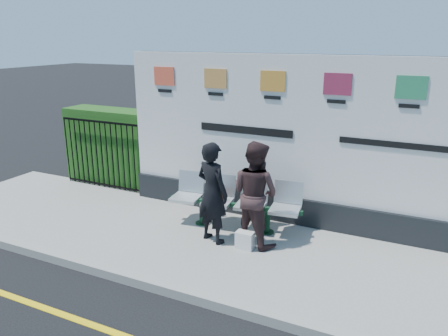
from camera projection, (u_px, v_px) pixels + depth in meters
The scene contains 10 objects.
pavement at pixel (276, 258), 6.89m from camera, with size 14.00×3.00×0.12m, color gray.
kerb at pixel (238, 308), 5.59m from camera, with size 14.00×0.18×0.14m, color gray.
billboard at pixel (333, 158), 7.45m from camera, with size 8.00×0.30×3.00m.
hedge at pixel (115, 146), 10.06m from camera, with size 2.35×0.70×1.70m, color #215018.
railing at pixel (102, 154), 9.69m from camera, with size 2.05×0.06×1.54m, color black, non-canonical shape.
bench at pixel (234, 215), 7.74m from camera, with size 2.32×0.60×0.50m, color #B8BEC2, non-canonical shape.
woman_left at pixel (212, 193), 7.09m from camera, with size 0.62×0.41×1.70m, color black.
woman_right at pixel (255, 193), 7.02m from camera, with size 0.84×0.65×1.73m, color #342122.
handbag_brown at pixel (218, 195), 7.73m from camera, with size 0.25×0.11×0.20m, color black.
carrier_bag_white at pixel (245, 240), 7.02m from camera, with size 0.29×0.17×0.29m, color silver.
Camera 1 is at (1.91, -3.43, 3.43)m, focal length 35.00 mm.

